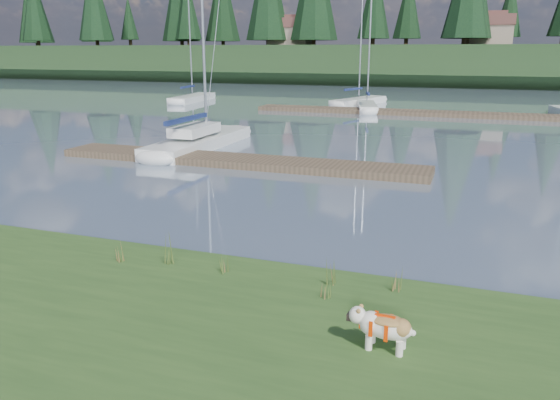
% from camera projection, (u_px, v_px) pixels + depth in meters
% --- Properties ---
extents(ground, '(200.00, 200.00, 0.00)m').
position_uv_depth(ground, '(400.00, 114.00, 40.63)').
color(ground, slate).
rests_on(ground, ground).
extents(bank, '(60.00, 9.00, 0.35)m').
position_uv_depth(bank, '(64.00, 368.00, 7.90)').
color(bank, '#2F4E1F').
rests_on(bank, ground).
extents(ridge, '(200.00, 20.00, 5.00)m').
position_uv_depth(ridge, '(442.00, 65.00, 79.00)').
color(ridge, black).
rests_on(ridge, ground).
extents(bulldog, '(0.99, 0.46, 0.59)m').
position_uv_depth(bulldog, '(384.00, 326.00, 8.00)').
color(bulldog, silver).
rests_on(bulldog, bank).
extents(sailboat_main, '(1.92, 9.40, 13.45)m').
position_uv_depth(sailboat_main, '(206.00, 137.00, 27.19)').
color(sailboat_main, silver).
rests_on(sailboat_main, ground).
extents(dock_near, '(16.00, 2.00, 0.30)m').
position_uv_depth(dock_near, '(236.00, 161.00, 22.82)').
color(dock_near, '#4C3D2C').
rests_on(dock_near, ground).
extents(dock_far, '(26.00, 2.20, 0.30)m').
position_uv_depth(dock_far, '(428.00, 113.00, 39.94)').
color(dock_far, '#4C3D2C').
rests_on(dock_far, ground).
extents(sailboat_bg_0, '(2.49, 8.60, 12.23)m').
position_uv_depth(sailboat_bg_0, '(196.00, 97.00, 51.46)').
color(sailboat_bg_0, silver).
rests_on(sailboat_bg_0, ground).
extents(sailboat_bg_1, '(4.08, 8.13, 12.00)m').
position_uv_depth(sailboat_bg_1, '(363.00, 100.00, 48.19)').
color(sailboat_bg_1, silver).
rests_on(sailboat_bg_1, ground).
extents(sailboat_bg_2, '(2.91, 6.90, 10.31)m').
position_uv_depth(sailboat_bg_2, '(367.00, 106.00, 43.54)').
color(sailboat_bg_2, silver).
rests_on(sailboat_bg_2, ground).
extents(weed_0, '(0.17, 0.14, 0.71)m').
position_uv_depth(weed_0, '(168.00, 249.00, 11.26)').
color(weed_0, '#475B23').
rests_on(weed_0, bank).
extents(weed_1, '(0.17, 0.14, 0.41)m').
position_uv_depth(weed_1, '(225.00, 264.00, 10.81)').
color(weed_1, '#475B23').
rests_on(weed_1, bank).
extents(weed_2, '(0.17, 0.14, 0.55)m').
position_uv_depth(weed_2, '(330.00, 273.00, 10.25)').
color(weed_2, '#475B23').
rests_on(weed_2, bank).
extents(weed_3, '(0.17, 0.14, 0.54)m').
position_uv_depth(weed_3, '(121.00, 251.00, 11.38)').
color(weed_3, '#475B23').
rests_on(weed_3, bank).
extents(weed_4, '(0.17, 0.14, 0.44)m').
position_uv_depth(weed_4, '(326.00, 289.00, 9.68)').
color(weed_4, '#475B23').
rests_on(weed_4, bank).
extents(weed_5, '(0.17, 0.14, 0.49)m').
position_uv_depth(weed_5, '(397.00, 280.00, 9.98)').
color(weed_5, '#475B23').
rests_on(weed_5, bank).
extents(mud_lip, '(60.00, 0.50, 0.14)m').
position_uv_depth(mud_lip, '(205.00, 266.00, 11.92)').
color(mud_lip, '#33281C').
rests_on(mud_lip, ground).
extents(conifer_1, '(4.40, 4.40, 11.30)m').
position_uv_depth(conifer_1, '(188.00, 7.00, 87.83)').
color(conifer_1, '#382619').
rests_on(conifer_1, ridge).
extents(house_0, '(6.30, 5.30, 4.65)m').
position_uv_depth(house_0, '(291.00, 31.00, 82.14)').
color(house_0, gray).
rests_on(house_0, ridge).
extents(house_1, '(6.30, 5.30, 4.65)m').
position_uv_depth(house_1, '(489.00, 29.00, 73.96)').
color(house_1, gray).
rests_on(house_1, ridge).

